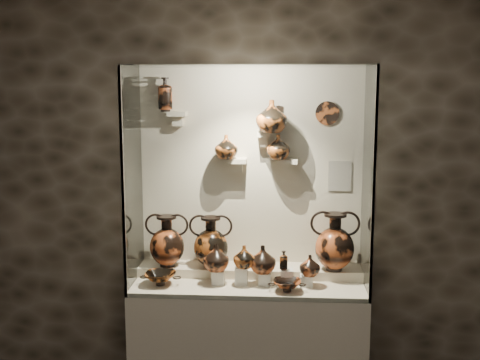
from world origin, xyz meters
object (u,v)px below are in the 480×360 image
ovoid_vase_a (226,147)px  jug_e (310,265)px  amphora_right (335,242)px  jug_b (244,257)px  jug_c (263,259)px  amphora_mid (211,242)px  amphora_left (167,241)px  kylix_left (160,277)px  ovoid_vase_b (272,116)px  lekythos_tall (165,92)px  ovoid_vase_c (278,147)px  jug_a (216,257)px  kylix_right (287,284)px  lekythos_small (284,259)px

ovoid_vase_a → jug_e: bearing=-22.7°
amphora_right → jug_b: (-0.66, -0.18, -0.08)m
jug_c → jug_e: (0.34, -0.02, -0.03)m
amphora_mid → jug_c: size_ratio=1.94×
amphora_left → amphora_right: 1.26m
amphora_mid → jug_c: bearing=-48.9°
kylix_left → ovoid_vase_a: (0.45, 0.30, 0.92)m
amphora_mid → jug_b: bearing=-61.5°
amphora_mid → ovoid_vase_a: ovoid_vase_a is taller
kylix_left → ovoid_vase_b: (0.79, 0.28, 1.15)m
lekythos_tall → ovoid_vase_b: bearing=-26.0°
ovoid_vase_b → ovoid_vase_c: size_ratio=1.31×
amphora_left → amphora_right: bearing=3.1°
jug_a → jug_b: 0.21m
kylix_right → jug_e: bearing=29.3°
jug_a → ovoid_vase_a: ovoid_vase_a is taller
amphora_right → ovoid_vase_c: ovoid_vase_c is taller
amphora_left → jug_c: (0.73, -0.18, -0.08)m
jug_b → ovoid_vase_c: size_ratio=0.90×
lekythos_small → kylix_left: bearing=170.5°
amphora_left → ovoid_vase_c: ovoid_vase_c is taller
kylix_right → amphora_right: bearing=34.5°
ovoid_vase_c → kylix_left: bearing=-168.0°
amphora_right → kylix_right: size_ratio=1.73×
jug_c → ovoid_vase_a: ovoid_vase_a is taller
amphora_mid → kylix_right: size_ratio=1.55×
amphora_left → kylix_right: amphora_left is taller
jug_b → kylix_left: (-0.61, -0.04, -0.16)m
amphora_left → ovoid_vase_a: bearing=12.9°
ovoid_vase_c → jug_e: bearing=-56.4°
amphora_right → jug_c: (-0.53, -0.16, -0.10)m
jug_e → jug_c: bearing=154.2°
jug_b → ovoid_vase_a: size_ratio=0.91×
jug_c → lekythos_small: bearing=-0.9°
ovoid_vase_b → amphora_right: bearing=1.6°
amphora_right → jug_b: 0.69m
amphora_right → kylix_right: bearing=-143.2°
ovoid_vase_a → ovoid_vase_b: (0.34, -0.03, 0.23)m
jug_e → kylix_left: size_ratio=0.54×
lekythos_small → kylix_right: bearing=-89.0°
ovoid_vase_c → amphora_left: bearing=176.9°
amphora_mid → ovoid_vase_c: (0.50, 0.07, 0.71)m
amphora_mid → ovoid_vase_b: size_ratio=1.63×
kylix_left → ovoid_vase_a: bearing=58.5°
amphora_left → kylix_right: size_ratio=1.56×
jug_b → jug_c: size_ratio=0.82×
jug_b → ovoid_vase_c: 0.85m
jug_b → kylix_right: 0.37m
amphora_left → ovoid_vase_c: bearing=8.6°
amphora_right → kylix_left: 1.31m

